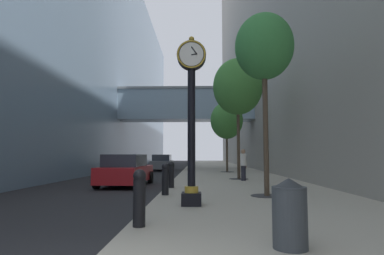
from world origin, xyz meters
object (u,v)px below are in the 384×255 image
Objects in this scene: pedestrian_walking at (243,164)px; bollard_third at (165,178)px; car_red_near at (126,170)px; street_tree_mid_far at (227,121)px; street_clock at (191,111)px; trash_bin at (290,212)px; car_grey_mid at (162,163)px; bollard_nearest at (139,196)px; street_tree_near at (264,48)px; street_tree_mid_near at (238,87)px; bollard_fourth at (171,174)px.

bollard_third is at bearing -119.55° from pedestrian_walking.
street_tree_mid_far is at bearing 60.49° from car_red_near.
trash_bin is (1.58, -4.12, -2.12)m from street_clock.
car_red_near is at bearing -90.32° from car_grey_mid.
street_tree_mid_far is 21.99m from trash_bin.
trash_bin is (2.55, -1.43, -0.05)m from bollard_nearest.
street_tree_near is (2.53, 2.08, 2.51)m from street_clock.
street_tree_mid_near is 4.65m from pedestrian_walking.
car_grey_mid is at bearing 140.89° from street_tree_mid_far.
street_tree_near is (3.49, 4.77, 4.58)m from bollard_nearest.
street_clock is 22.65m from car_grey_mid.
bollard_nearest is 25.11m from car_grey_mid.
bollard_fourth is 0.65× the size of pedestrian_walking.
street_tree_near reaches higher than bollard_third.
pedestrian_walking is 0.38× the size of car_grey_mid.
trash_bin is (2.55, -8.91, -0.05)m from bollard_fourth.
street_tree_near is 7.73m from street_tree_mid_near.
street_tree_mid_near is (3.49, 5.02, 4.82)m from bollard_fourth.
car_red_near is at bearing 137.67° from bollard_fourth.
bollard_third is at bearing 112.85° from street_clock.
street_clock reaches higher than car_red_near.
pedestrian_walking is at bearing 15.11° from car_red_near.
car_red_near is (-2.46, 4.73, 0.04)m from bollard_third.
pedestrian_walking is (1.06, 12.78, 0.36)m from trash_bin.
pedestrian_walking is at bearing -89.24° from street_tree_mid_far.
street_tree_mid_far is (0.00, 7.73, -1.19)m from street_tree_mid_near.
street_clock reaches higher than car_grey_mid.
street_tree_mid_far is 12.61m from car_red_near.
bollard_fourth is at bearing -82.29° from car_grey_mid.
car_grey_mid reaches higher than bollard_third.
street_tree_near is (3.49, -0.22, 4.58)m from bollard_third.
bollard_nearest is at bearing -90.00° from bollard_fourth.
pedestrian_walking is (3.61, 11.35, 0.32)m from bollard_nearest.
street_tree_near is 3.75× the size of pedestrian_walking.
pedestrian_walking is (0.12, -1.15, -4.51)m from street_tree_mid_near.
bollard_third is 9.59m from street_tree_mid_near.
street_tree_near is 8.97m from car_red_near.
street_tree_mid_far is 8.37m from car_grey_mid.
pedestrian_walking is (3.61, 3.88, 0.32)m from bollard_fourth.
bollard_nearest is at bearing 150.61° from trash_bin.
street_tree_mid_near reaches higher than pedestrian_walking.
street_tree_mid_far reaches higher than trash_bin.
pedestrian_walking reaches higher than bollard_nearest.
car_grey_mid is at bearing 106.17° from street_tree_near.
street_tree_mid_near is at bearing 25.07° from car_red_near.
street_tree_near is 15.49m from street_tree_mid_far.
pedestrian_walking reaches higher than car_red_near.
street_tree_mid_near is (3.49, 12.50, 4.82)m from bollard_nearest.
bollard_fourth is 17.68m from car_grey_mid.
bollard_fourth reaches higher than trash_bin.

